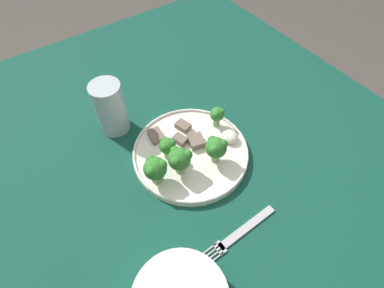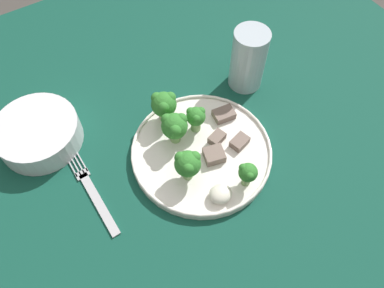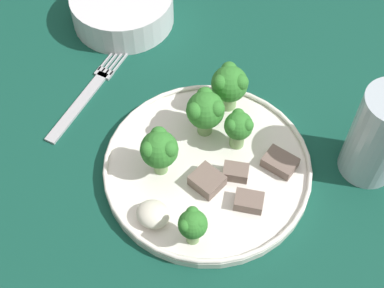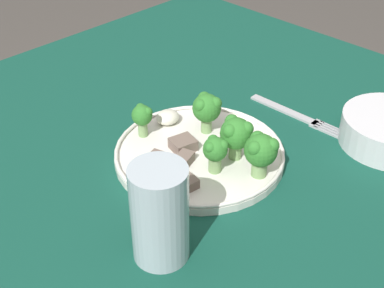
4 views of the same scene
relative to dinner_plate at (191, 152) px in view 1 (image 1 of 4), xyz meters
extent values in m
plane|color=#4C4742|center=(0.04, 0.03, -0.72)|extent=(8.00, 8.00, 0.00)
cube|color=#114738|center=(0.04, 0.03, -0.02)|extent=(1.12, 1.10, 0.03)
cylinder|color=brown|center=(0.54, -0.46, -0.38)|extent=(0.06, 0.06, 0.68)
cylinder|color=white|center=(0.00, 0.00, 0.00)|extent=(0.26, 0.26, 0.01)
torus|color=white|center=(0.00, 0.00, 0.01)|extent=(0.26, 0.26, 0.01)
cube|color=#B2B2B7|center=(-0.20, 0.01, -0.01)|extent=(0.02, 0.13, 0.00)
cube|color=#B2B2B7|center=(-0.20, 0.08, -0.01)|extent=(0.02, 0.02, 0.00)
cube|color=#B2B2B7|center=(-0.19, 0.10, -0.01)|extent=(0.00, 0.05, 0.00)
cube|color=#B2B2B7|center=(-0.20, 0.10, -0.01)|extent=(0.00, 0.05, 0.00)
cube|color=#B2B2B7|center=(-0.21, 0.10, -0.01)|extent=(0.00, 0.05, 0.00)
cube|color=#B2B2B7|center=(-0.21, 0.10, -0.01)|extent=(0.00, 0.05, 0.00)
cylinder|color=#B2C1CC|center=(0.17, 0.10, 0.06)|extent=(0.07, 0.07, 0.13)
cylinder|color=silver|center=(0.17, 0.10, 0.03)|extent=(0.06, 0.06, 0.07)
cylinder|color=#7FA866|center=(0.03, -0.09, 0.02)|extent=(0.02, 0.02, 0.03)
sphere|color=#337F2D|center=(0.03, -0.09, 0.04)|extent=(0.03, 0.03, 0.03)
sphere|color=#337F2D|center=(0.04, -0.09, 0.05)|extent=(0.01, 0.01, 0.01)
sphere|color=#337F2D|center=(0.02, -0.09, 0.05)|extent=(0.01, 0.01, 0.01)
sphere|color=#337F2D|center=(0.03, -0.10, 0.05)|extent=(0.01, 0.01, 0.01)
cylinder|color=#7FA866|center=(-0.03, 0.05, 0.02)|extent=(0.02, 0.02, 0.03)
sphere|color=#337F2D|center=(-0.03, 0.05, 0.05)|extent=(0.05, 0.05, 0.05)
sphere|color=#337F2D|center=(-0.01, 0.05, 0.06)|extent=(0.02, 0.02, 0.02)
sphere|color=#337F2D|center=(-0.03, 0.06, 0.06)|extent=(0.02, 0.02, 0.02)
sphere|color=#337F2D|center=(-0.03, 0.03, 0.06)|extent=(0.02, 0.02, 0.02)
cylinder|color=#7FA866|center=(-0.05, -0.03, 0.02)|extent=(0.02, 0.02, 0.03)
sphere|color=#337F2D|center=(-0.05, -0.03, 0.05)|extent=(0.05, 0.05, 0.05)
sphere|color=#337F2D|center=(-0.03, -0.03, 0.06)|extent=(0.02, 0.02, 0.02)
sphere|color=#337F2D|center=(-0.05, -0.02, 0.06)|extent=(0.02, 0.02, 0.02)
sphere|color=#337F2D|center=(-0.05, -0.04, 0.06)|extent=(0.02, 0.02, 0.02)
cylinder|color=#7FA866|center=(0.02, 0.05, 0.02)|extent=(0.02, 0.02, 0.03)
sphere|color=#337F2D|center=(0.02, 0.05, 0.04)|extent=(0.04, 0.04, 0.04)
sphere|color=#337F2D|center=(0.03, 0.05, 0.05)|extent=(0.02, 0.02, 0.02)
sphere|color=#337F2D|center=(0.01, 0.06, 0.05)|extent=(0.02, 0.02, 0.02)
sphere|color=#337F2D|center=(0.01, 0.04, 0.05)|extent=(0.02, 0.02, 0.02)
cylinder|color=#7FA866|center=(-0.02, 0.10, 0.02)|extent=(0.02, 0.02, 0.03)
sphere|color=#337F2D|center=(-0.02, 0.10, 0.05)|extent=(0.05, 0.05, 0.05)
sphere|color=#337F2D|center=(-0.01, 0.10, 0.06)|extent=(0.02, 0.02, 0.02)
sphere|color=#337F2D|center=(-0.03, 0.11, 0.06)|extent=(0.02, 0.02, 0.02)
sphere|color=#337F2D|center=(-0.03, 0.09, 0.06)|extent=(0.02, 0.02, 0.02)
cube|color=#756056|center=(0.08, 0.04, 0.01)|extent=(0.04, 0.03, 0.01)
cube|color=#756056|center=(0.03, 0.00, 0.01)|extent=(0.04, 0.03, 0.02)
cube|color=#756056|center=(0.07, -0.02, 0.01)|extent=(0.04, 0.03, 0.01)
cube|color=#756056|center=(0.01, -0.02, 0.01)|extent=(0.04, 0.04, 0.02)
ellipsoid|color=silver|center=(-0.02, -0.09, 0.01)|extent=(0.04, 0.04, 0.02)
camera|label=1|loc=(-0.32, 0.22, 0.54)|focal=28.00mm
camera|label=2|loc=(-0.20, -0.29, 0.59)|focal=35.00mm
camera|label=3|loc=(0.15, -0.32, 0.56)|focal=50.00mm
camera|label=4|loc=(0.47, 0.45, 0.48)|focal=50.00mm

